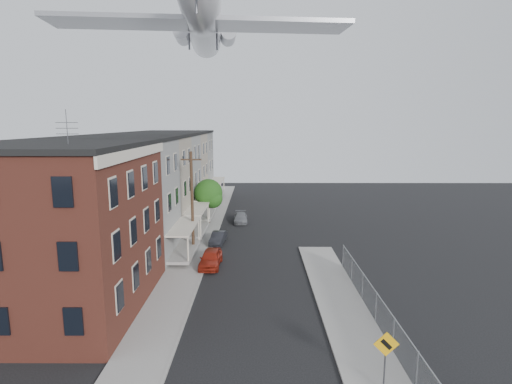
% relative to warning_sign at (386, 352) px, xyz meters
% --- Properties ---
extents(ground, '(120.00, 120.00, 0.00)m').
position_rel_warning_sign_xyz_m(ground, '(-5.60, 1.03, -1.88)').
color(ground, black).
rests_on(ground, ground).
extents(sidewalk_left, '(3.00, 62.00, 0.12)m').
position_rel_warning_sign_xyz_m(sidewalk_left, '(-11.10, 25.03, -1.82)').
color(sidewalk_left, gray).
rests_on(sidewalk_left, ground).
extents(sidewalk_right, '(3.00, 26.00, 0.12)m').
position_rel_warning_sign_xyz_m(sidewalk_right, '(-0.10, 7.03, -1.82)').
color(sidewalk_right, gray).
rests_on(sidewalk_right, ground).
extents(curb_left, '(0.15, 62.00, 0.14)m').
position_rel_warning_sign_xyz_m(curb_left, '(-9.65, 25.03, -1.81)').
color(curb_left, gray).
rests_on(curb_left, ground).
extents(curb_right, '(0.15, 26.00, 0.14)m').
position_rel_warning_sign_xyz_m(curb_right, '(-1.55, 7.03, -1.81)').
color(curb_right, gray).
rests_on(curb_right, ground).
extents(corner_building, '(10.31, 12.30, 12.15)m').
position_rel_warning_sign_xyz_m(corner_building, '(-17.60, 8.03, 3.28)').
color(corner_building, black).
rests_on(corner_building, ground).
extents(row_house_a, '(11.98, 7.00, 10.30)m').
position_rel_warning_sign_xyz_m(row_house_a, '(-17.56, 17.53, 3.25)').
color(row_house_a, '#626260').
rests_on(row_house_a, ground).
extents(row_house_b, '(11.98, 7.00, 10.30)m').
position_rel_warning_sign_xyz_m(row_house_b, '(-17.56, 24.53, 3.25)').
color(row_house_b, slate).
rests_on(row_house_b, ground).
extents(row_house_c, '(11.98, 7.00, 10.30)m').
position_rel_warning_sign_xyz_m(row_house_c, '(-17.56, 31.53, 3.25)').
color(row_house_c, '#626260').
rests_on(row_house_c, ground).
extents(row_house_d, '(11.98, 7.00, 10.30)m').
position_rel_warning_sign_xyz_m(row_house_d, '(-17.56, 38.53, 3.25)').
color(row_house_d, slate).
rests_on(row_house_d, ground).
extents(row_house_e, '(11.98, 7.00, 10.30)m').
position_rel_warning_sign_xyz_m(row_house_e, '(-17.56, 45.53, 3.25)').
color(row_house_e, '#626260').
rests_on(row_house_e, ground).
extents(chainlink_fence, '(0.06, 18.06, 1.90)m').
position_rel_warning_sign_xyz_m(chainlink_fence, '(1.40, 6.03, -0.89)').
color(chainlink_fence, gray).
rests_on(chainlink_fence, ground).
extents(warning_sign, '(1.10, 0.11, 2.80)m').
position_rel_warning_sign_xyz_m(warning_sign, '(0.00, 0.00, 0.00)').
color(warning_sign, '#515156').
rests_on(warning_sign, ground).
extents(utility_pole, '(1.80, 0.26, 9.00)m').
position_rel_warning_sign_xyz_m(utility_pole, '(-11.20, 19.03, 2.79)').
color(utility_pole, black).
rests_on(utility_pole, ground).
extents(street_tree, '(3.22, 3.20, 5.20)m').
position_rel_warning_sign_xyz_m(street_tree, '(-10.87, 28.95, 1.57)').
color(street_tree, black).
rests_on(street_tree, ground).
extents(car_near, '(1.76, 4.05, 1.36)m').
position_rel_warning_sign_xyz_m(car_near, '(-9.20, 15.26, -1.20)').
color(car_near, maroon).
rests_on(car_near, ground).
extents(car_mid, '(1.55, 3.53, 1.13)m').
position_rel_warning_sign_xyz_m(car_mid, '(-9.20, 21.46, -1.32)').
color(car_mid, black).
rests_on(car_mid, ground).
extents(car_far, '(1.68, 3.81, 1.09)m').
position_rel_warning_sign_xyz_m(car_far, '(-7.40, 29.80, -1.34)').
color(car_far, slate).
rests_on(car_far, ground).
extents(airplane, '(27.51, 31.41, 9.06)m').
position_rel_warning_sign_xyz_m(airplane, '(-10.77, 25.39, 19.67)').
color(airplane, white).
rests_on(airplane, ground).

